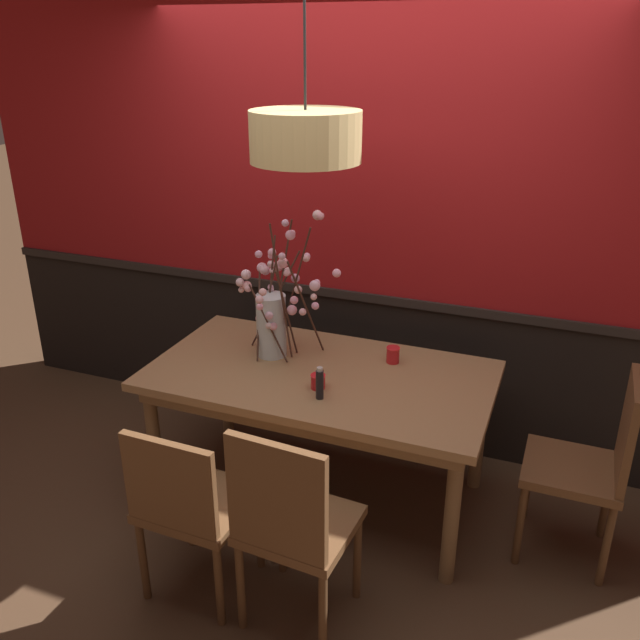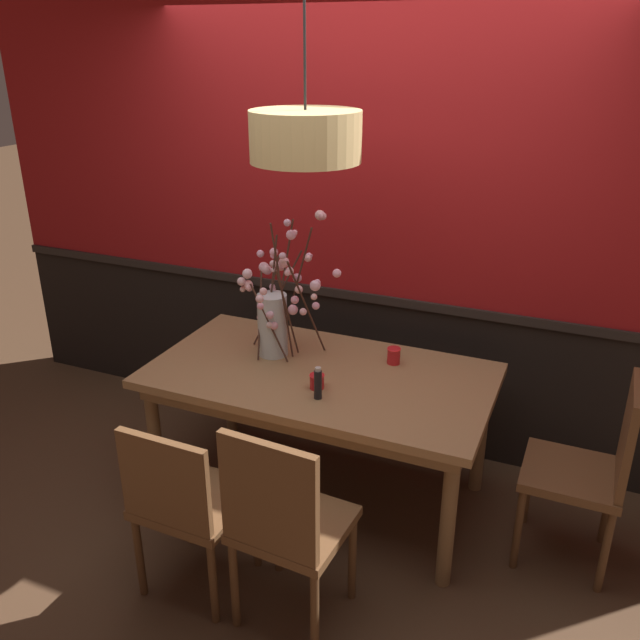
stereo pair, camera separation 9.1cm
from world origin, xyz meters
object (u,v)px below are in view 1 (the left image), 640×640
chair_far_side_left (326,336)px  vase_with_blossoms (274,314)px  chair_head_east_end (592,460)px  chair_near_side_right (291,522)px  chair_far_side_right (415,354)px  condiment_bottle (320,384)px  candle_holder_nearer_edge (318,381)px  dining_table (320,386)px  candle_holder_nearer_center (393,355)px  chair_near_side_left (190,502)px  pendant_lamp (306,136)px

chair_far_side_left → vase_with_blossoms: bearing=-90.0°
chair_head_east_end → chair_near_side_right: size_ratio=0.99×
chair_far_side_left → chair_head_east_end: (1.64, -0.85, 0.00)m
chair_head_east_end → chair_far_side_right: bearing=141.0°
condiment_bottle → vase_with_blossoms: bearing=137.9°
chair_far_side_left → chair_head_east_end: 1.85m
chair_near_side_right → candle_holder_nearer_edge: bearing=103.0°
chair_far_side_left → condiment_bottle: (0.40, -1.13, 0.30)m
dining_table → candle_holder_nearer_center: size_ratio=19.85×
chair_head_east_end → vase_with_blossoms: (-1.64, 0.09, 0.45)m
dining_table → condiment_bottle: size_ratio=10.69×
vase_with_blossoms → candle_holder_nearer_edge: bearing=-37.4°
dining_table → candle_holder_nearer_edge: candle_holder_nearer_edge is taller
dining_table → vase_with_blossoms: size_ratio=2.32×
chair_far_side_right → condiment_bottle: size_ratio=5.62×
vase_with_blossoms → dining_table: bearing=-19.6°
chair_far_side_right → vase_with_blossoms: size_ratio=1.22×
condiment_bottle → chair_far_side_left: bearing=109.5°
chair_near_side_right → condiment_bottle: size_ratio=5.99×
chair_far_side_left → candle_holder_nearer_edge: bearing=-71.1°
chair_far_side_left → chair_far_side_right: chair_far_side_left is taller
chair_far_side_left → candle_holder_nearer_edge: size_ratio=12.87×
chair_far_side_right → condiment_bottle: (-0.20, -1.12, 0.32)m
chair_far_side_left → candle_holder_nearer_center: (0.62, -0.64, 0.26)m
chair_head_east_end → condiment_bottle: chair_head_east_end is taller
vase_with_blossoms → condiment_bottle: size_ratio=4.60×
chair_near_side_left → chair_head_east_end: bearing=29.2°
chair_near_side_right → chair_far_side_right: bearing=87.5°
dining_table → candle_holder_nearer_edge: bearing=-71.8°
candle_holder_nearer_edge → chair_far_side_left: bearing=108.9°
chair_near_side_left → candle_holder_nearer_center: chair_near_side_left is taller
vase_with_blossoms → candle_holder_nearer_edge: vase_with_blossoms is taller
pendant_lamp → candle_holder_nearer_center: bearing=36.8°
dining_table → chair_near_side_right: chair_near_side_right is taller
vase_with_blossoms → condiment_bottle: bearing=-42.1°
chair_far_side_left → chair_far_side_right: (0.60, -0.01, -0.02)m
chair_head_east_end → candle_holder_nearer_edge: 1.32m
pendant_lamp → dining_table: bearing=33.9°
dining_table → candle_holder_nearer_center: bearing=37.3°
pendant_lamp → condiment_bottle: bearing=-55.0°
candle_holder_nearer_edge → chair_far_side_right: bearing=76.8°
chair_near_side_left → candle_holder_nearer_edge: bearing=66.1°
candle_holder_nearer_center → chair_near_side_left: bearing=-117.3°
dining_table → condiment_bottle: condiment_bottle is taller
chair_head_east_end → candle_holder_nearer_center: (-1.02, 0.22, 0.26)m
candle_holder_nearer_center → pendant_lamp: size_ratio=0.08×
chair_near_side_right → candle_holder_nearer_edge: 0.77m
vase_with_blossoms → pendant_lamp: pendant_lamp is taller
chair_far_side_left → candle_holder_nearer_edge: 1.13m
chair_far_side_right → candle_holder_nearer_edge: chair_far_side_right is taller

